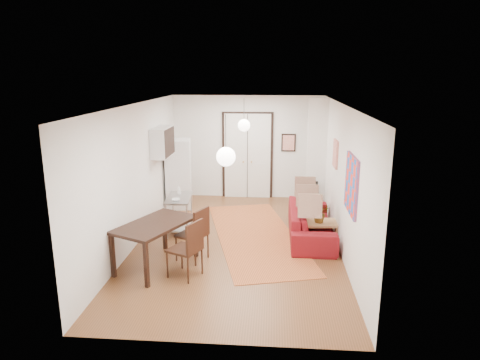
# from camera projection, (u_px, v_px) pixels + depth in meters

# --- Properties ---
(floor) EXTENTS (7.00, 7.00, 0.00)m
(floor) POSITION_uv_depth(u_px,v_px,m) (237.00, 243.00, 9.08)
(floor) COLOR brown
(floor) RESTS_ON ground
(ceiling) EXTENTS (4.20, 7.00, 0.02)m
(ceiling) POSITION_uv_depth(u_px,v_px,m) (237.00, 105.00, 8.37)
(ceiling) COLOR white
(ceiling) RESTS_ON wall_back
(wall_back) EXTENTS (4.20, 0.02, 2.90)m
(wall_back) POSITION_uv_depth(u_px,v_px,m) (248.00, 147.00, 12.11)
(wall_back) COLOR white
(wall_back) RESTS_ON floor
(wall_front) EXTENTS (4.20, 0.02, 2.90)m
(wall_front) POSITION_uv_depth(u_px,v_px,m) (213.00, 243.00, 5.34)
(wall_front) COLOR white
(wall_front) RESTS_ON floor
(wall_left) EXTENTS (0.02, 7.00, 2.90)m
(wall_left) POSITION_uv_depth(u_px,v_px,m) (137.00, 175.00, 8.88)
(wall_left) COLOR white
(wall_left) RESTS_ON floor
(wall_right) EXTENTS (0.02, 7.00, 2.90)m
(wall_right) POSITION_uv_depth(u_px,v_px,m) (341.00, 178.00, 8.56)
(wall_right) COLOR white
(wall_right) RESTS_ON floor
(double_doors) EXTENTS (1.44, 0.06, 2.50)m
(double_doors) POSITION_uv_depth(u_px,v_px,m) (247.00, 156.00, 12.12)
(double_doors) COLOR white
(double_doors) RESTS_ON wall_back
(stub_partition) EXTENTS (0.50, 0.10, 2.90)m
(stub_partition) POSITION_uv_depth(u_px,v_px,m) (317.00, 154.00, 11.05)
(stub_partition) COLOR white
(stub_partition) RESTS_ON floor
(wall_cabinet) EXTENTS (0.35, 1.00, 0.70)m
(wall_cabinet) POSITION_uv_depth(u_px,v_px,m) (162.00, 142.00, 10.21)
(wall_cabinet) COLOR white
(wall_cabinet) RESTS_ON wall_left
(painting_popart) EXTENTS (0.05, 1.00, 1.00)m
(painting_popart) POSITION_uv_depth(u_px,v_px,m) (352.00, 185.00, 7.31)
(painting_popart) COLOR red
(painting_popart) RESTS_ON wall_right
(painting_abstract) EXTENTS (0.05, 0.50, 0.60)m
(painting_abstract) POSITION_uv_depth(u_px,v_px,m) (336.00, 154.00, 9.25)
(painting_abstract) COLOR white
(painting_abstract) RESTS_ON wall_right
(poster_back) EXTENTS (0.40, 0.03, 0.50)m
(poster_back) POSITION_uv_depth(u_px,v_px,m) (289.00, 143.00, 11.95)
(poster_back) COLOR red
(poster_back) RESTS_ON wall_back
(print_left) EXTENTS (0.03, 0.44, 0.54)m
(print_left) POSITION_uv_depth(u_px,v_px,m) (162.00, 137.00, 10.69)
(print_left) COLOR #945B3D
(print_left) RESTS_ON wall_left
(pendant_back) EXTENTS (0.30, 0.30, 0.80)m
(pendant_back) POSITION_uv_depth(u_px,v_px,m) (244.00, 125.00, 10.46)
(pendant_back) COLOR white
(pendant_back) RESTS_ON ceiling
(pendant_front) EXTENTS (0.30, 0.30, 0.80)m
(pendant_front) POSITION_uv_depth(u_px,v_px,m) (226.00, 157.00, 6.59)
(pendant_front) COLOR white
(pendant_front) RESTS_ON ceiling
(kilim_rug) EXTENTS (2.68, 4.67, 0.01)m
(kilim_rug) POSITION_uv_depth(u_px,v_px,m) (256.00, 235.00, 9.47)
(kilim_rug) COLOR #BA5E2E
(kilim_rug) RESTS_ON floor
(sofa) EXTENTS (2.35, 0.93, 0.68)m
(sofa) POSITION_uv_depth(u_px,v_px,m) (311.00, 222.00, 9.30)
(sofa) COLOR maroon
(sofa) RESTS_ON floor
(coffee_table) EXTENTS (1.01, 0.63, 0.43)m
(coffee_table) POSITION_uv_depth(u_px,v_px,m) (315.00, 225.00, 9.09)
(coffee_table) COLOR tan
(coffee_table) RESTS_ON floor
(potted_plant) EXTENTS (0.36, 0.41, 0.42)m
(potted_plant) POSITION_uv_depth(u_px,v_px,m) (320.00, 213.00, 9.01)
(potted_plant) COLOR #3B6B30
(potted_plant) RESTS_ON coffee_table
(kitchen_counter) EXTENTS (0.61, 1.09, 0.80)m
(kitchen_counter) POSITION_uv_depth(u_px,v_px,m) (179.00, 210.00, 9.64)
(kitchen_counter) COLOR #A7A9AB
(kitchen_counter) RESTS_ON floor
(bowl) EXTENTS (0.20, 0.20, 0.05)m
(bowl) POSITION_uv_depth(u_px,v_px,m) (176.00, 200.00, 9.27)
(bowl) COLOR silver
(bowl) RESTS_ON kitchen_counter
(soap_bottle) EXTENTS (0.08, 0.08, 0.17)m
(soap_bottle) POSITION_uv_depth(u_px,v_px,m) (179.00, 190.00, 9.79)
(soap_bottle) COLOR #5491B6
(soap_bottle) RESTS_ON kitchen_counter
(fridge) EXTENTS (0.73, 0.73, 1.83)m
(fridge) POSITION_uv_depth(u_px,v_px,m) (179.00, 174.00, 11.26)
(fridge) COLOR white
(fridge) RESTS_ON floor
(dining_table) EXTENTS (1.44, 1.76, 0.85)m
(dining_table) POSITION_uv_depth(u_px,v_px,m) (155.00, 228.00, 7.80)
(dining_table) COLOR black
(dining_table) RESTS_ON floor
(dining_chair_near) EXTENTS (0.66, 0.78, 1.05)m
(dining_chair_near) POSITION_uv_depth(u_px,v_px,m) (193.00, 227.00, 8.23)
(dining_chair_near) COLOR #361A11
(dining_chair_near) RESTS_ON floor
(dining_chair_far) EXTENTS (0.66, 0.78, 1.05)m
(dining_chair_far) POSITION_uv_depth(u_px,v_px,m) (185.00, 241.00, 7.56)
(dining_chair_far) COLOR #361A11
(dining_chair_far) RESTS_ON floor
(black_side_chair) EXTENTS (0.44, 0.45, 0.80)m
(black_side_chair) POSITION_uv_depth(u_px,v_px,m) (308.00, 192.00, 11.24)
(black_side_chair) COLOR black
(black_side_chair) RESTS_ON floor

